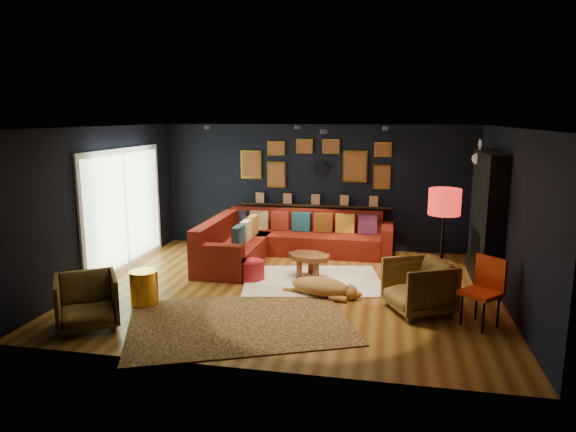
% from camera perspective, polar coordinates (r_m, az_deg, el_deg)
% --- Properties ---
extents(floor, '(6.50, 6.50, 0.00)m').
position_cam_1_polar(floor, '(8.44, 0.37, -8.07)').
color(floor, '#98652A').
rests_on(floor, ground).
extents(room_walls, '(6.50, 6.50, 6.50)m').
position_cam_1_polar(room_walls, '(8.06, 0.39, 2.69)').
color(room_walls, black).
rests_on(room_walls, ground).
extents(sectional, '(3.41, 2.69, 0.86)m').
position_cam_1_polar(sectional, '(10.17, -1.09, -2.85)').
color(sectional, maroon).
rests_on(sectional, ground).
extents(ledge, '(3.20, 0.12, 0.04)m').
position_cam_1_polar(ledge, '(10.78, 3.08, 1.18)').
color(ledge, black).
rests_on(ledge, room_walls).
extents(gallery_wall, '(3.15, 0.04, 1.02)m').
position_cam_1_polar(gallery_wall, '(10.70, 3.09, 5.90)').
color(gallery_wall, gold).
rests_on(gallery_wall, room_walls).
extents(sunburst_mirror, '(0.47, 0.16, 0.47)m').
position_cam_1_polar(sunburst_mirror, '(10.70, 3.69, 5.31)').
color(sunburst_mirror, silver).
rests_on(sunburst_mirror, room_walls).
extents(fireplace, '(0.31, 1.60, 2.20)m').
position_cam_1_polar(fireplace, '(9.05, 21.15, -0.82)').
color(fireplace, black).
rests_on(fireplace, ground).
extents(deer_head, '(0.50, 0.28, 0.45)m').
position_cam_1_polar(deer_head, '(9.40, 21.36, 5.94)').
color(deer_head, white).
rests_on(deer_head, fireplace).
extents(sliding_door, '(0.06, 2.80, 2.20)m').
position_cam_1_polar(sliding_door, '(9.81, -17.69, 0.75)').
color(sliding_door, white).
rests_on(sliding_door, ground).
extents(ceiling_spots, '(3.30, 2.50, 0.06)m').
position_cam_1_polar(ceiling_spots, '(8.77, 1.40, 9.70)').
color(ceiling_spots, black).
rests_on(ceiling_spots, room_walls).
extents(shag_rug, '(2.57, 2.08, 0.03)m').
position_cam_1_polar(shag_rug, '(8.79, 2.73, -7.19)').
color(shag_rug, white).
rests_on(shag_rug, ground).
extents(leopard_rug, '(3.53, 3.08, 0.02)m').
position_cam_1_polar(leopard_rug, '(7.16, -5.40, -11.65)').
color(leopard_rug, '#B27D49').
rests_on(leopard_rug, ground).
extents(coffee_table, '(0.95, 0.83, 0.39)m').
position_cam_1_polar(coffee_table, '(8.87, 2.35, -4.78)').
color(coffee_table, brown).
rests_on(coffee_table, shag_rug).
extents(pouf, '(0.47, 0.47, 0.31)m').
position_cam_1_polar(pouf, '(8.83, -4.17, -5.97)').
color(pouf, maroon).
rests_on(pouf, shag_rug).
extents(armchair_left, '(1.03, 1.02, 0.79)m').
position_cam_1_polar(armchair_left, '(7.35, -21.47, -8.58)').
color(armchair_left, '#BA8A3B').
rests_on(armchair_left, ground).
extents(armchair_right, '(1.04, 1.07, 0.84)m').
position_cam_1_polar(armchair_right, '(7.59, 14.34, -7.32)').
color(armchair_right, '#BA8A3B').
rests_on(armchair_right, ground).
extents(gold_stool, '(0.41, 0.41, 0.52)m').
position_cam_1_polar(gold_stool, '(7.98, -15.69, -7.68)').
color(gold_stool, gold).
rests_on(gold_stool, ground).
extents(orange_chair, '(0.62, 0.62, 0.93)m').
position_cam_1_polar(orange_chair, '(7.35, 21.05, -7.25)').
color(orange_chair, black).
rests_on(orange_chair, ground).
extents(floor_lamp, '(0.47, 0.47, 1.72)m').
position_cam_1_polar(floor_lamp, '(7.94, 16.98, 1.01)').
color(floor_lamp, black).
rests_on(floor_lamp, ground).
extents(dog, '(1.36, 0.86, 0.40)m').
position_cam_1_polar(dog, '(8.05, 3.58, -7.44)').
color(dog, '#BD7F45').
rests_on(dog, leopard_rug).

